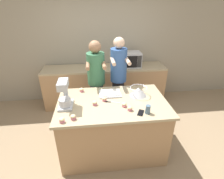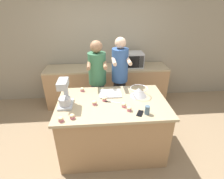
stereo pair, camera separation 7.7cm
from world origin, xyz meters
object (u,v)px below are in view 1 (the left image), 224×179
object	(u,v)px
cell_phone	(141,113)
cupcake_4	(104,99)
cupcake_5	(82,90)
knife	(112,102)
person_right	(118,81)
microwave_oven	(130,59)
cupcake_0	(130,108)
drinking_glass	(148,109)
cupcake_6	(124,105)
stand_mixer	(65,95)
cupcake_1	(62,120)
person_left	(97,83)
cupcake_2	(95,103)
baking_tray	(110,93)
cupcake_3	(73,117)
mixing_bowl	(138,91)

from	to	relation	value
cell_phone	cupcake_4	xyz separation A→B (m)	(-0.47, 0.38, 0.03)
cupcake_5	knife	bearing A→B (deg)	-40.99
person_right	microwave_oven	bearing A→B (deg)	63.65
cupcake_0	cell_phone	bearing A→B (deg)	-30.80
drinking_glass	cupcake_6	size ratio (longest dim) A/B	1.80
stand_mixer	cupcake_1	size ratio (longest dim) A/B	5.90
cupcake_1	cupcake_5	bearing A→B (deg)	75.37
cell_phone	drinking_glass	distance (m)	0.11
person_left	cupcake_1	distance (m)	1.26
cupcake_0	cupcake_5	bearing A→B (deg)	136.74
stand_mixer	cupcake_2	size ratio (longest dim) A/B	5.90
stand_mixer	microwave_oven	distance (m)	2.04
baking_tray	cupcake_4	world-z (taller)	cupcake_4
person_right	cupcake_0	xyz separation A→B (m)	(0.01, -1.00, 0.03)
cupcake_1	stand_mixer	bearing A→B (deg)	89.38
stand_mixer	baking_tray	world-z (taller)	stand_mixer
cupcake_5	person_left	bearing A→B (deg)	53.89
microwave_oven	cupcake_1	size ratio (longest dim) A/B	6.65
cupcake_2	cupcake_4	size ratio (longest dim) A/B	1.00
person_left	cupcake_5	distance (m)	0.45
person_right	cupcake_3	size ratio (longest dim) A/B	25.46
person_right	cell_phone	world-z (taller)	person_right
mixing_bowl	drinking_glass	xyz separation A→B (m)	(0.00, -0.50, -0.01)
cupcake_5	cupcake_6	distance (m)	0.83
microwave_oven	cupcake_6	distance (m)	1.76
cupcake_3	baking_tray	bearing A→B (deg)	48.70
knife	cupcake_5	world-z (taller)	cupcake_5
mixing_bowl	cupcake_6	bearing A→B (deg)	-132.70
stand_mixer	knife	size ratio (longest dim) A/B	1.85
cupcake_0	microwave_oven	bearing A→B (deg)	77.94
knife	cupcake_1	distance (m)	0.79
mixing_bowl	cupcake_4	bearing A→B (deg)	-168.64
knife	cupcake_6	world-z (taller)	cupcake_6
stand_mixer	cupcake_4	xyz separation A→B (m)	(0.56, 0.08, -0.14)
stand_mixer	mixing_bowl	bearing A→B (deg)	9.86
cupcake_3	knife	bearing A→B (deg)	33.51
microwave_oven	drinking_glass	xyz separation A→B (m)	(-0.16, -1.90, -0.10)
cupcake_1	cupcake_6	world-z (taller)	same
cupcake_4	drinking_glass	bearing A→B (deg)	-35.26
microwave_oven	cupcake_2	size ratio (longest dim) A/B	6.65
microwave_oven	knife	xyz separation A→B (m)	(-0.61, -1.56, -0.16)
person_right	cell_phone	bearing A→B (deg)	-82.37
mixing_bowl	stand_mixer	bearing A→B (deg)	-170.14
microwave_oven	cupcake_6	world-z (taller)	microwave_oven
cupcake_3	cupcake_6	distance (m)	0.74
drinking_glass	person_right	bearing A→B (deg)	102.10
cupcake_3	microwave_oven	bearing A→B (deg)	59.06
cell_phone	cupcake_5	xyz separation A→B (m)	(-0.82, 0.73, 0.03)
person_left	cell_phone	xyz separation A→B (m)	(0.56, -1.09, 0.03)
person_right	baking_tray	bearing A→B (deg)	-113.05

